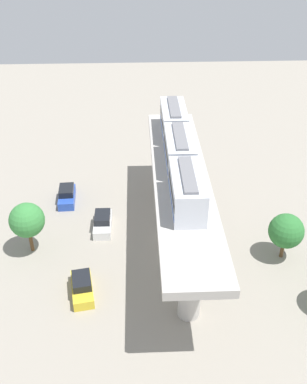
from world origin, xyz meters
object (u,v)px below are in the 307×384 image
object	(u,v)px
tree_mid_lot	(286,231)
parked_car_white	(103,223)
train	(179,151)
parked_car_yellow	(82,287)
parked_car_blue	(67,195)
tree_near_viaduct	(27,220)

from	to	relation	value
tree_mid_lot	parked_car_white	bearing A→B (deg)	163.65
train	parked_car_yellow	bearing A→B (deg)	-135.84
parked_car_blue	tree_mid_lot	world-z (taller)	tree_mid_lot
parked_car_yellow	parked_car_white	world-z (taller)	same
parked_car_yellow	parked_car_white	distance (m)	9.43
train	tree_mid_lot	world-z (taller)	train
parked_car_white	tree_mid_lot	xyz separation A→B (m)	(17.91, -5.26, 2.46)
train	parked_car_blue	bearing A→B (deg)	155.35
parked_car_yellow	parked_car_blue	size ratio (longest dim) A/B	1.03
train	tree_mid_lot	xyz separation A→B (m)	(9.98, -4.92, -6.25)
parked_car_blue	tree_near_viaduct	world-z (taller)	tree_near_viaduct
tree_near_viaduct	tree_mid_lot	bearing A→B (deg)	-4.52
parked_car_yellow	parked_car_white	bearing A→B (deg)	72.26
train	parked_car_white	distance (m)	11.78
parked_car_white	parked_car_blue	world-z (taller)	same
parked_car_yellow	tree_mid_lot	distance (m)	19.82
parked_car_blue	train	bearing A→B (deg)	-27.85
train	tree_near_viaduct	distance (m)	16.18
train	parked_car_blue	size ratio (longest dim) A/B	4.77
tree_near_viaduct	tree_mid_lot	distance (m)	24.92
parked_car_yellow	train	bearing A→B (deg)	34.56
parked_car_blue	tree_mid_lot	bearing A→B (deg)	-28.57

